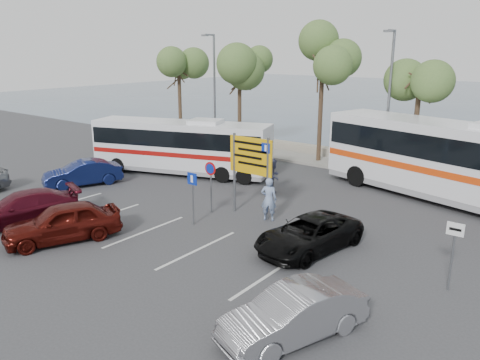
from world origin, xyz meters
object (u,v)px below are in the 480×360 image
Objects in this scene: car_silver_b at (293,314)px; street_lamp_right at (389,96)px; street_lamp_left at (214,85)px; pedestrian_far at (273,176)px; car_blue at (83,173)px; suv_black at (309,234)px; car_red at (63,222)px; car_maroon at (22,208)px; coach_bus_left at (181,148)px; coach_bus_right at (453,165)px; pedestrian_near at (269,199)px; direction_sign at (251,162)px.

street_lamp_right is at bearing 125.19° from car_silver_b.
street_lamp_right is at bearing 0.00° from street_lamp_left.
street_lamp_right is at bearing -28.99° from pedestrian_far.
pedestrian_far is (-3.00, -7.02, -3.69)m from street_lamp_right.
car_blue reaches higher than suv_black.
car_red is 9.37m from suv_black.
street_lamp_left reaches higher than car_blue.
car_maroon is 11.66m from pedestrian_far.
street_lamp_right is 1.86× the size of car_red.
street_lamp_right is 1.97× the size of car_blue.
coach_bus_left reaches higher than pedestrian_far.
pedestrian_far is (-7.50, -4.00, -0.96)m from coach_bus_right.
coach_bus_right reaches higher than car_maroon.
car_red is 10.32m from car_silver_b.
coach_bus_right is 6.99× the size of pedestrian_near.
car_silver_b is (13.82, -10.00, -0.87)m from coach_bus_left.
street_lamp_right is 8.48m from pedestrian_far.
car_red is at bearing -17.52° from car_blue.
coach_bus_left is 5.69m from car_blue.
car_blue reaches higher than car_silver_b.
street_lamp_right is at bearing 146.14° from coach_bus_right.
direction_sign reaches higher than coach_bus_left.
street_lamp_left is 12.72m from car_blue.
car_red is at bearing -109.42° from street_lamp_right.
pedestrian_near is 1.04× the size of pedestrian_far.
direction_sign reaches higher than pedestrian_far.
coach_bus_left is (3.50, -7.02, -3.07)m from street_lamp_left.
car_red is at bearing -67.64° from street_lamp_left.
car_maroon is 2.54× the size of pedestrian_far.
street_lamp_left is 4.23× the size of pedestrian_near.
car_blue is (1.00, -12.06, -3.93)m from street_lamp_left.
coach_bus_left reaches higher than car_blue.
coach_bus_left is 10.05m from car_maroon.
street_lamp_right reaches higher than car_blue.
coach_bus_left is 5.87× the size of pedestrian_far.
car_blue is at bearing 113.40° from pedestrian_far.
car_red is 0.97× the size of suv_black.
street_lamp_left is at bearing 170.21° from coach_bus_right.
pedestrian_far reaches higher than car_blue.
coach_bus_left is 0.81× the size of coach_bus_right.
street_lamp_left is 16.27m from pedestrian_near.
car_silver_b is at bearing -54.40° from suv_black.
street_lamp_right reaches higher than pedestrian_near.
car_maroon reaches higher than car_blue.
car_blue is 2.15× the size of pedestrian_near.
coach_bus_left is at bearing 111.51° from car_maroon.
car_blue is at bearing 139.81° from car_maroon.
pedestrian_near is (-1.00, -10.36, -3.65)m from street_lamp_right.
coach_bus_right is 19.49m from car_maroon.
car_silver_b is (4.32, -17.02, -3.94)m from street_lamp_right.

